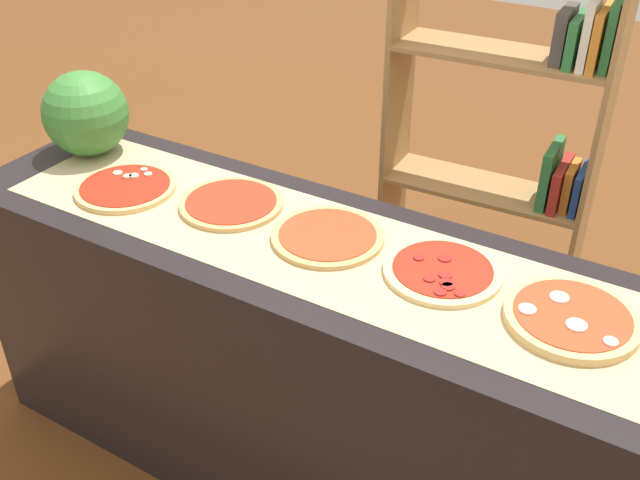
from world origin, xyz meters
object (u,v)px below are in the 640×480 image
(pizza_mozzarella_4, at_px, (571,318))
(bookshelf, at_px, (516,139))
(pizza_plain_2, at_px, (328,236))
(pizza_mushroom_0, at_px, (126,187))
(pizza_pepperoni_3, at_px, (442,271))
(pizza_plain_1, at_px, (231,203))
(watermelon, at_px, (86,114))

(pizza_mozzarella_4, xyz_separation_m, bookshelf, (-0.49, 1.14, -0.12))
(bookshelf, bearing_deg, pizza_plain_2, -98.70)
(pizza_mushroom_0, xyz_separation_m, pizza_pepperoni_3, (1.00, 0.09, -0.00))
(pizza_plain_1, bearing_deg, bookshelf, 65.66)
(pizza_mozzarella_4, xyz_separation_m, watermelon, (-1.62, 0.08, 0.12))
(pizza_plain_1, height_order, bookshelf, bookshelf)
(bookshelf, bearing_deg, pizza_mushroom_0, -124.82)
(pizza_mushroom_0, height_order, pizza_plain_1, pizza_mushroom_0)
(watermelon, bearing_deg, pizza_plain_1, -4.76)
(pizza_plain_1, bearing_deg, pizza_mozzarella_4, -1.52)
(pizza_mushroom_0, relative_size, pizza_plain_2, 0.98)
(pizza_plain_2, distance_m, pizza_pepperoni_3, 0.33)
(pizza_plain_1, distance_m, pizza_mozzarella_4, 1.00)
(pizza_pepperoni_3, bearing_deg, pizza_mushroom_0, -174.91)
(pizza_plain_1, distance_m, pizza_pepperoni_3, 0.67)
(pizza_plain_1, height_order, watermelon, watermelon)
(pizza_plain_2, bearing_deg, bookshelf, 81.30)
(pizza_plain_2, relative_size, watermelon, 1.12)
(pizza_plain_2, distance_m, watermelon, 0.96)
(pizza_mozzarella_4, bearing_deg, bookshelf, 113.35)
(pizza_mushroom_0, bearing_deg, pizza_mozzarella_4, 2.67)
(pizza_mozzarella_4, relative_size, watermelon, 1.12)
(pizza_pepperoni_3, xyz_separation_m, pizza_mozzarella_4, (0.33, -0.03, 0.00))
(pizza_plain_1, relative_size, pizza_pepperoni_3, 1.00)
(bookshelf, bearing_deg, pizza_pepperoni_3, -81.79)
(pizza_pepperoni_3, distance_m, watermelon, 1.29)
(pizza_plain_2, distance_m, pizza_mozzarella_4, 0.67)
(watermelon, xyz_separation_m, bookshelf, (1.12, 1.07, -0.25))
(watermelon, distance_m, bookshelf, 1.57)
(pizza_mushroom_0, relative_size, pizza_plain_1, 1.00)
(pizza_plain_2, bearing_deg, pizza_pepperoni_3, 1.57)
(pizza_mushroom_0, xyz_separation_m, bookshelf, (0.84, 1.21, -0.12))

